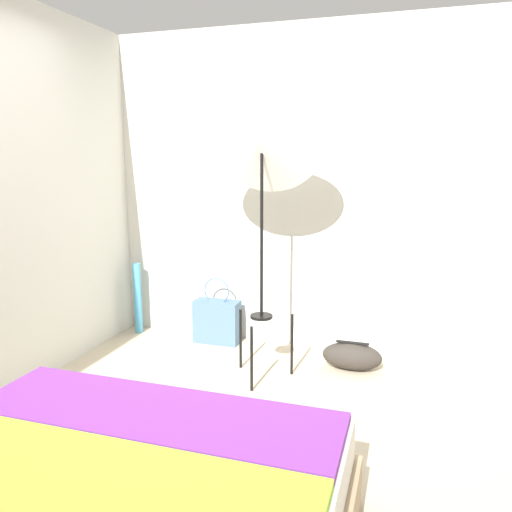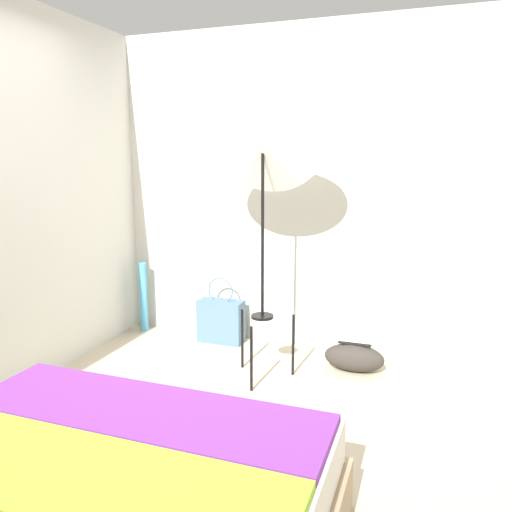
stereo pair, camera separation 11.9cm
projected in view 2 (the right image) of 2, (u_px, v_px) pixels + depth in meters
name	position (u px, v px, depth m)	size (l,w,h in m)	color
ground_plane	(158.00, 483.00, 2.44)	(14.00, 14.00, 0.00)	tan
wall_back	(281.00, 191.00, 4.10)	(8.00, 0.05, 2.60)	beige
wall_side_left	(49.00, 196.00, 3.59)	(0.05, 8.00, 2.60)	beige
photo_umbrella	(263.00, 141.00, 3.31)	(0.85, 0.47, 2.12)	black
tote_bag	(221.00, 320.00, 4.30)	(0.39, 0.17, 0.57)	slate
duffel_bag	(354.00, 358.00, 3.71)	(0.44, 0.21, 0.22)	#332D28
paper_roll	(143.00, 297.00, 4.55)	(0.07, 0.07, 0.64)	#4CA3D1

